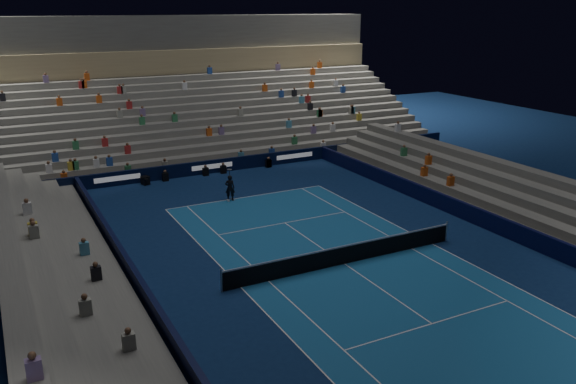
{
  "coord_description": "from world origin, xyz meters",
  "views": [
    {
      "loc": [
        -14.55,
        -22.1,
        12.01
      ],
      "look_at": [
        0.0,
        6.0,
        2.0
      ],
      "focal_mm": 36.74,
      "sensor_mm": 36.0,
      "label": 1
    }
  ],
  "objects": [
    {
      "name": "ground",
      "position": [
        0.0,
        0.0,
        0.0
      ],
      "size": [
        90.0,
        90.0,
        0.0
      ],
      "primitive_type": "plane",
      "color": "#0C214C",
      "rests_on": "ground"
    },
    {
      "name": "sponsor_barrier_east",
      "position": [
        9.7,
        0.0,
        0.5
      ],
      "size": [
        0.25,
        37.0,
        1.0
      ],
      "primitive_type": "cube",
      "color": "#080B32",
      "rests_on": "ground"
    },
    {
      "name": "tennis_net",
      "position": [
        0.0,
        0.0,
        0.5
      ],
      "size": [
        12.9,
        0.1,
        1.1
      ],
      "color": "#B2B2B7",
      "rests_on": "ground"
    },
    {
      "name": "broadcast_camera",
      "position": [
        -5.2,
        17.79,
        0.31
      ],
      "size": [
        0.59,
        0.97,
        0.61
      ],
      "color": "black",
      "rests_on": "ground"
    },
    {
      "name": "sponsor_barrier_west",
      "position": [
        -9.7,
        0.0,
        0.5
      ],
      "size": [
        0.25,
        37.0,
        1.0
      ],
      "primitive_type": "cube",
      "color": "black",
      "rests_on": "ground"
    },
    {
      "name": "sponsor_barrier_far",
      "position": [
        0.0,
        18.5,
        0.5
      ],
      "size": [
        44.0,
        0.25,
        1.0
      ],
      "primitive_type": "cube",
      "color": "black",
      "rests_on": "ground"
    },
    {
      "name": "grandstand_east",
      "position": [
        13.17,
        0.0,
        0.92
      ],
      "size": [
        5.0,
        37.0,
        2.5
      ],
      "color": "slate",
      "rests_on": "ground"
    },
    {
      "name": "grandstand_main",
      "position": [
        0.0,
        27.9,
        3.38
      ],
      "size": [
        44.0,
        15.2,
        11.2
      ],
      "color": "slate",
      "rests_on": "ground"
    },
    {
      "name": "grandstand_west",
      "position": [
        -13.17,
        0.0,
        0.92
      ],
      "size": [
        5.0,
        37.0,
        2.5
      ],
      "color": "slate",
      "rests_on": "ground"
    },
    {
      "name": "tennis_player",
      "position": [
        -1.25,
        11.71,
        0.85
      ],
      "size": [
        0.73,
        0.61,
        1.71
      ],
      "primitive_type": "imported",
      "rotation": [
        0.0,
        0.0,
        2.77
      ],
      "color": "black",
      "rests_on": "ground"
    },
    {
      "name": "court_surface",
      "position": [
        0.0,
        0.0,
        0.01
      ],
      "size": [
        10.97,
        23.77,
        0.01
      ],
      "primitive_type": "cube",
      "color": "#1A5894",
      "rests_on": "ground"
    }
  ]
}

